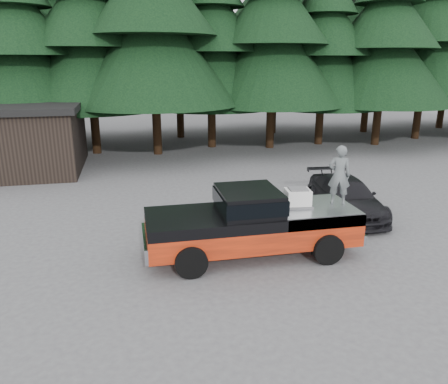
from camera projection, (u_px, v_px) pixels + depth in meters
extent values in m
plane|color=#49494B|center=(231.00, 257.00, 12.22)|extent=(120.00, 120.00, 0.00)
cube|color=black|center=(249.00, 200.00, 11.89)|extent=(1.66, 1.90, 0.59)
cube|color=silver|center=(298.00, 198.00, 12.25)|extent=(0.73, 0.63, 0.46)
imported|color=#575D5E|center=(339.00, 175.00, 12.26)|extent=(0.73, 0.62, 1.71)
imported|color=black|center=(346.00, 197.00, 15.45)|extent=(2.11, 4.50, 1.27)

